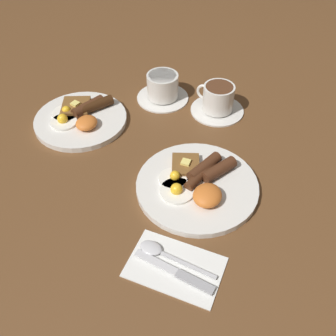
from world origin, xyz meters
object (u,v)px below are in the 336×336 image
Objects in this scene: breakfast_plate_near at (198,184)px; teacup_near at (218,100)px; teacup_far at (162,88)px; spoon at (159,251)px; breakfast_plate_far at (81,117)px; knife at (177,273)px.

teacup_near is at bearing 10.38° from breakfast_plate_near.
teacup_far is 0.91× the size of spoon.
teacup_far is at bearing -62.50° from spoon.
teacup_far is 0.53m from spoon.
breakfast_plate_far is 0.47m from spoon.
knife is (-0.52, -0.10, -0.03)m from teacup_near.
teacup_far is at bearing 36.99° from breakfast_plate_near.
knife is 0.06m from spoon.
breakfast_plate_far is 0.53m from knife.
breakfast_plate_near is 0.30m from teacup_near.
spoon reaches higher than knife.
breakfast_plate_near is 0.39m from breakfast_plate_far.
breakfast_plate_far is at bearing -34.93° from spoon.
breakfast_plate_far is at bearing 74.79° from breakfast_plate_near.
teacup_near is (0.19, -0.32, 0.02)m from breakfast_plate_far.
teacup_far is 0.57m from knife.
breakfast_plate_near is at bearing -73.02° from knife.
teacup_far is at bearing -57.06° from knife.
breakfast_plate_far is 1.51× the size of spoon.
teacup_near reaches higher than knife.
knife is (-0.51, -0.26, -0.03)m from teacup_far.
breakfast_plate_near is 0.19m from spoon.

